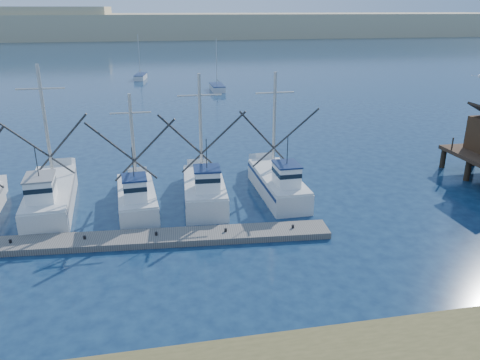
% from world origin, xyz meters
% --- Properties ---
extents(ground, '(500.00, 500.00, 0.00)m').
position_xyz_m(ground, '(0.00, 0.00, 0.00)').
color(ground, '#0D1F3B').
rests_on(ground, ground).
extents(floating_dock, '(28.21, 4.02, 0.38)m').
position_xyz_m(floating_dock, '(-9.35, 6.51, 0.19)').
color(floating_dock, slate).
rests_on(floating_dock, ground).
extents(dune_ridge, '(360.00, 60.00, 10.00)m').
position_xyz_m(dune_ridge, '(0.00, 210.00, 5.00)').
color(dune_ridge, tan).
rests_on(dune_ridge, ground).
extents(trawler_fleet, '(28.06, 9.26, 9.30)m').
position_xyz_m(trawler_fleet, '(-8.95, 11.35, 0.95)').
color(trawler_fleet, silver).
rests_on(trawler_fleet, ground).
extents(sailboat_near, '(1.93, 5.17, 8.10)m').
position_xyz_m(sailboat_near, '(5.71, 56.87, 0.50)').
color(sailboat_near, silver).
rests_on(sailboat_near, ground).
extents(sailboat_far, '(2.48, 5.26, 8.10)m').
position_xyz_m(sailboat_far, '(-6.50, 72.15, 0.50)').
color(sailboat_far, silver).
rests_on(sailboat_far, ground).
extents(flying_gull, '(1.02, 0.19, 0.19)m').
position_xyz_m(flying_gull, '(13.45, 5.71, 8.96)').
color(flying_gull, white).
rests_on(flying_gull, ground).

